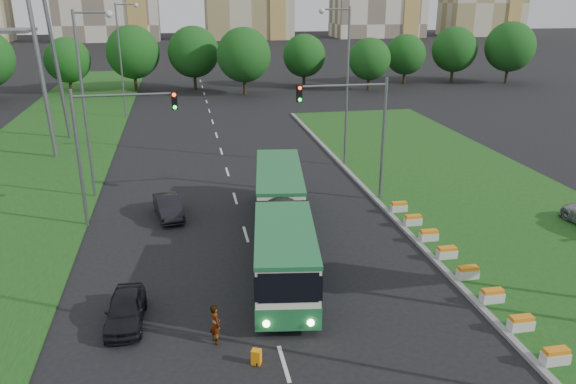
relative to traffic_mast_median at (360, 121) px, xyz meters
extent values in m
plane|color=black|center=(-4.78, -10.00, -5.35)|extent=(360.00, 360.00, 0.00)
cube|color=#1A4A15|center=(8.22, -2.00, -5.27)|extent=(14.00, 60.00, 0.15)
cube|color=gray|center=(1.27, -2.00, -5.26)|extent=(0.30, 60.00, 0.18)
cube|color=#1A4A15|center=(-22.78, 15.00, -5.30)|extent=(12.00, 110.00, 0.10)
cylinder|color=slate|center=(1.62, 0.00, -1.35)|extent=(0.20, 0.20, 8.00)
cylinder|color=slate|center=(-1.13, 0.00, 2.25)|extent=(5.50, 0.14, 0.14)
cube|color=black|center=(-3.88, 0.00, 1.85)|extent=(0.32, 0.32, 1.00)
cylinder|color=slate|center=(-16.78, -1.00, -1.35)|extent=(0.20, 0.20, 8.00)
cylinder|color=slate|center=(-14.03, -1.00, 2.25)|extent=(5.50, 0.14, 0.14)
cube|color=black|center=(-11.28, -1.00, 1.85)|extent=(0.32, 0.32, 1.00)
cube|color=white|center=(-6.22, -11.10, -3.57)|extent=(2.55, 7.03, 2.75)
cube|color=white|center=(-6.22, -2.09, -3.57)|extent=(2.55, 8.55, 2.75)
cylinder|color=black|center=(-6.22, -6.98, -3.62)|extent=(2.55, 1.27, 2.55)
cube|color=#1E6A37|center=(-6.22, -11.10, -4.48)|extent=(2.63, 7.08, 0.97)
cube|color=#1E6A37|center=(-6.22, -2.09, -4.48)|extent=(2.63, 8.61, 0.97)
cube|color=black|center=(-6.22, -11.10, -3.11)|extent=(2.63, 7.08, 1.07)
cube|color=black|center=(-6.22, -2.09, -3.11)|extent=(2.63, 8.61, 1.07)
imported|color=black|center=(-13.69, -12.11, -4.72)|extent=(1.63, 3.77, 1.27)
imported|color=black|center=(-12.08, -0.50, -4.70)|extent=(2.03, 4.15, 1.31)
imported|color=gray|center=(-10.15, -14.17, -4.52)|extent=(0.58, 0.70, 1.66)
cube|color=orange|center=(-8.78, -15.80, -5.06)|extent=(0.34, 0.29, 0.59)
cylinder|color=black|center=(-8.78, -15.95, -5.28)|extent=(0.04, 0.14, 0.14)
camera|label=1|loc=(-10.89, -33.10, 7.56)|focal=35.00mm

